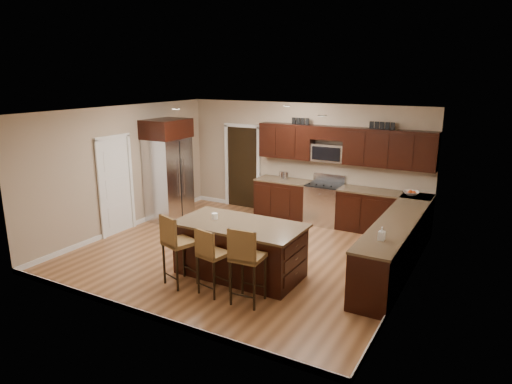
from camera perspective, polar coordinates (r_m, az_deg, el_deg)
The scene contains 23 objects.
floor at distance 8.85m, azimuth -1.54°, elevation -7.63°, with size 6.00×6.00×0.00m, color #9A653D.
ceiling at distance 8.21m, azimuth -1.66°, elevation 10.08°, with size 6.00×6.00×0.00m, color silver.
wall_back at distance 10.83m, azimuth 5.88°, elevation 3.90°, with size 6.00×6.00×0.00m, color tan.
wall_left at distance 10.26m, azimuth -16.17°, elevation 2.80°, with size 5.50×5.50×0.00m, color tan.
wall_right at distance 7.41m, azimuth 18.79°, elevation -1.83°, with size 5.50×5.50×0.00m, color tan.
base_cabinets at distance 9.24m, azimuth 13.36°, elevation -4.00°, with size 4.02×3.96×0.92m.
upper_cabinets at distance 10.23m, azimuth 10.97°, elevation 5.87°, with size 4.00×0.33×0.80m.
range at distance 10.51m, azimuth 8.51°, elevation -1.43°, with size 0.76×0.64×1.11m.
microwave at distance 10.40m, azimuth 9.05°, elevation 4.86°, with size 0.76×0.31×0.40m, color silver.
doorway at distance 11.62m, azimuth -1.68°, elevation 3.09°, with size 0.85×0.03×2.06m, color black.
pantry_door at distance 10.11m, azimuth -17.16°, elevation 0.64°, with size 0.03×0.80×2.04m, color white.
letter_decor at distance 10.22m, azimuth 10.33°, elevation 8.46°, with size 2.20×0.03×0.15m, color black, non-canonical shape.
island at distance 7.80m, azimuth -2.03°, elevation -7.35°, with size 2.16×1.13×0.92m.
stool_left at distance 7.42m, azimuth -10.00°, elevation -6.19°, with size 0.56×0.56×1.19m.
stool_mid at distance 7.07m, azimuth -5.71°, elevation -7.71°, with size 0.47×0.47×1.08m.
stool_right at distance 6.71m, azimuth -1.29°, elevation -8.15°, with size 0.48×0.48×1.20m.
refrigerator at distance 10.75m, azimuth -10.92°, elevation 2.82°, with size 0.79×1.02×2.35m.
floor_mat at distance 10.15m, azimuth 2.79°, elevation -4.62°, with size 0.94×0.63×0.01m, color brown.
fruit_bowl at distance 9.91m, azimuth 18.84°, elevation -0.14°, with size 0.31×0.31×0.08m, color silver.
soap_bottle at distance 7.10m, azimuth 15.44°, elevation -5.03°, with size 0.09×0.10×0.21m, color #B2B2B2.
canister_tall at distance 10.79m, azimuth 3.24°, elevation 2.09°, with size 0.12×0.12×0.19m, color silver.
canister_short at distance 10.74m, azimuth 3.78°, elevation 2.02°, with size 0.11×0.11×0.18m, color silver.
island_jar at distance 7.88m, azimuth -5.18°, elevation -3.01°, with size 0.10×0.10×0.10m, color white.
Camera 1 is at (4.20, -7.03, 3.34)m, focal length 32.00 mm.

